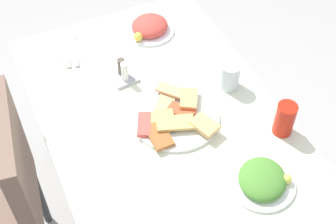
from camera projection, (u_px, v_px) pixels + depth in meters
ground_plane at (164, 219)px, 2.22m from camera, size 6.00×6.00×0.00m
dining_table at (163, 132)px, 1.74m from camera, size 1.22×0.79×0.70m
pide_platter at (174, 117)px, 1.67m from camera, size 0.30×0.31×0.04m
salad_plate_greens at (150, 27)px, 1.97m from camera, size 0.20×0.20×0.06m
salad_plate_rice at (262, 180)px, 1.50m from camera, size 0.21×0.21×0.06m
soda_can at (285, 119)px, 1.60m from camera, size 0.09×0.09×0.12m
drinking_glass at (230, 76)px, 1.75m from camera, size 0.07×0.07×0.10m
paper_napkin at (70, 52)px, 1.90m from camera, size 0.15×0.15×0.00m
fork at (75, 50)px, 1.90m from camera, size 0.18×0.05×0.00m
spoon at (66, 53)px, 1.89m from camera, size 0.17×0.05×0.00m
condiment_caddy at (123, 73)px, 1.79m from camera, size 0.10×0.10×0.09m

